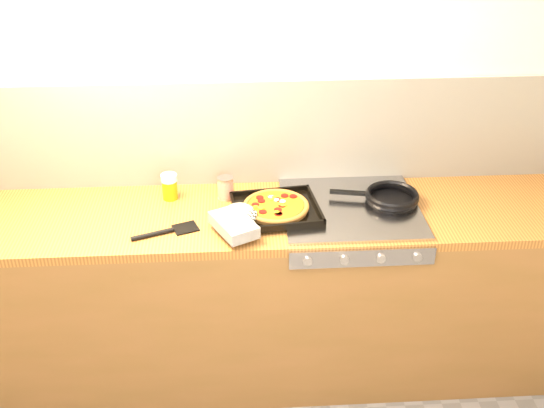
{
  "coord_description": "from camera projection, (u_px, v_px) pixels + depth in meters",
  "views": [
    {
      "loc": [
        -0.05,
        -1.31,
        2.33
      ],
      "look_at": [
        0.1,
        1.08,
        0.95
      ],
      "focal_mm": 42.0,
      "sensor_mm": 36.0,
      "label": 1
    }
  ],
  "objects": [
    {
      "name": "room_shell",
      "position": [
        246.0,
        134.0,
        2.92
      ],
      "size": [
        3.2,
        3.2,
        3.2
      ],
      "color": "white",
      "rests_on": "ground"
    },
    {
      "name": "counter_run",
      "position": [
        251.0,
        294.0,
        3.02
      ],
      "size": [
        3.2,
        0.62,
        0.9
      ],
      "color": "brown",
      "rests_on": "ground"
    },
    {
      "name": "stovetop",
      "position": [
        350.0,
        208.0,
        2.82
      ],
      "size": [
        0.6,
        0.56,
        0.02
      ],
      "primitive_type": "cube",
      "color": "#A1A1A6",
      "rests_on": "counter_run"
    },
    {
      "name": "pizza_on_tray",
      "position": [
        264.0,
        211.0,
        2.72
      ],
      "size": [
        0.49,
        0.47,
        0.06
      ],
      "color": "black",
      "rests_on": "stovetop"
    },
    {
      "name": "frying_pan",
      "position": [
        391.0,
        197.0,
        2.84
      ],
      "size": [
        0.42,
        0.28,
        0.04
      ],
      "color": "black",
      "rests_on": "stovetop"
    },
    {
      "name": "tomato_can",
      "position": [
        226.0,
        188.0,
        2.88
      ],
      "size": [
        0.09,
        0.09,
        0.1
      ],
      "color": "#AB200D",
      "rests_on": "counter_run"
    },
    {
      "name": "juice_glass",
      "position": [
        170.0,
        186.0,
        2.87
      ],
      "size": [
        0.09,
        0.09,
        0.12
      ],
      "color": "orange",
      "rests_on": "counter_run"
    },
    {
      "name": "wooden_spoon",
      "position": [
        286.0,
        191.0,
        2.95
      ],
      "size": [
        0.29,
        0.11,
        0.02
      ],
      "color": "#AB8648",
      "rests_on": "counter_run"
    },
    {
      "name": "black_spatula",
      "position": [
        166.0,
        232.0,
        2.64
      ],
      "size": [
        0.28,
        0.15,
        0.02
      ],
      "color": "black",
      "rests_on": "counter_run"
    }
  ]
}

